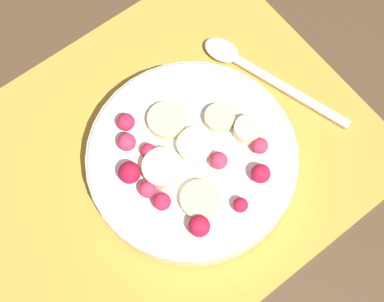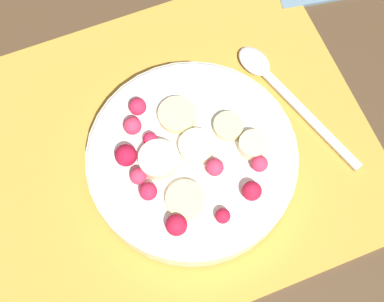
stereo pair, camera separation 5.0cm
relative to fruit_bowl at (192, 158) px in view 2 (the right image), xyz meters
name	(u,v)px [view 2 (the right image)]	position (x,y,z in m)	size (l,w,h in m)	color
ground_plane	(153,156)	(-0.03, 0.03, -0.03)	(3.00, 3.00, 0.00)	#4C3823
placemat	(153,155)	(-0.03, 0.03, -0.02)	(0.44, 0.34, 0.01)	gold
fruit_bowl	(192,158)	(0.00, 0.00, 0.00)	(0.20, 0.20, 0.05)	silver
spoon	(274,82)	(0.12, 0.05, -0.02)	(0.07, 0.17, 0.01)	silver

